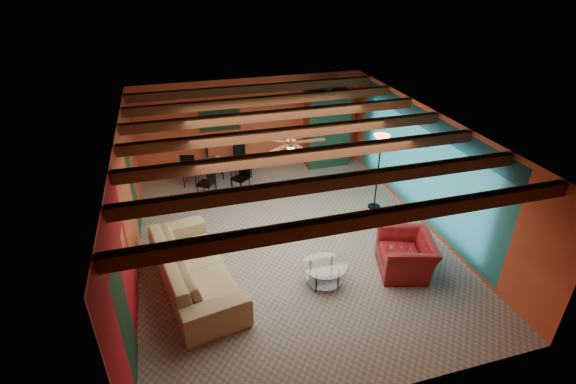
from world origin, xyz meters
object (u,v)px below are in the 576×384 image
object	(u,v)px
potted_plant	(328,86)
coffee_table	(324,274)
floor_lamp	(378,172)
sofa	(194,267)
dining_table	(219,169)
armoire	(326,130)
vase	(217,148)
armchair	(406,254)

from	to	relation	value
potted_plant	coffee_table	bearing A→B (deg)	-110.69
floor_lamp	potted_plant	bearing A→B (deg)	95.33
sofa	coffee_table	world-z (taller)	sofa
dining_table	armoire	distance (m)	3.43
potted_plant	dining_table	bearing A→B (deg)	-170.37
sofa	vase	distance (m)	4.20
sofa	armoire	bearing A→B (deg)	-54.03
sofa	potted_plant	xyz separation A→B (m)	(4.36, 4.58, 1.96)
sofa	coffee_table	distance (m)	2.48
sofa	potted_plant	world-z (taller)	potted_plant
floor_lamp	vase	distance (m)	4.27
sofa	armoire	size ratio (longest dim) A/B	1.38
armchair	floor_lamp	size ratio (longest dim) A/B	0.59
sofa	dining_table	bearing A→B (deg)	-24.79
sofa	dining_table	world-z (taller)	dining_table
armchair	armoire	bearing A→B (deg)	-166.03
armchair	dining_table	size ratio (longest dim) A/B	0.60
armchair	coffee_table	bearing A→B (deg)	-75.51
vase	armchair	bearing A→B (deg)	-56.93
coffee_table	potted_plant	xyz separation A→B (m)	(1.97, 5.21, 2.18)
coffee_table	dining_table	xyz separation A→B (m)	(-1.36, 4.65, 0.28)
sofa	potted_plant	distance (m)	6.62
armoire	dining_table	bearing A→B (deg)	-170.67
potted_plant	vase	world-z (taller)	potted_plant
coffee_table	potted_plant	world-z (taller)	potted_plant
armoire	vase	size ratio (longest dim) A/B	11.06
coffee_table	dining_table	size ratio (longest dim) A/B	0.45
coffee_table	armoire	size ratio (longest dim) A/B	0.40
dining_table	potted_plant	world-z (taller)	potted_plant
coffee_table	vase	bearing A→B (deg)	106.36
dining_table	vase	xyz separation A→B (m)	(0.00, 0.00, 0.60)
sofa	floor_lamp	distance (m)	4.97
armchair	armoire	distance (m)	5.34
coffee_table	floor_lamp	world-z (taller)	floor_lamp
armchair	dining_table	xyz separation A→B (m)	(-3.07, 4.72, 0.12)
sofa	armoire	xyz separation A→B (m)	(4.36, 4.58, 0.65)
armchair	armoire	size ratio (longest dim) A/B	0.54
dining_table	coffee_table	bearing A→B (deg)	-73.64
floor_lamp	armchair	bearing A→B (deg)	-102.27
sofa	potted_plant	bearing A→B (deg)	-54.03
coffee_table	potted_plant	distance (m)	5.98
armchair	potted_plant	distance (m)	5.66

